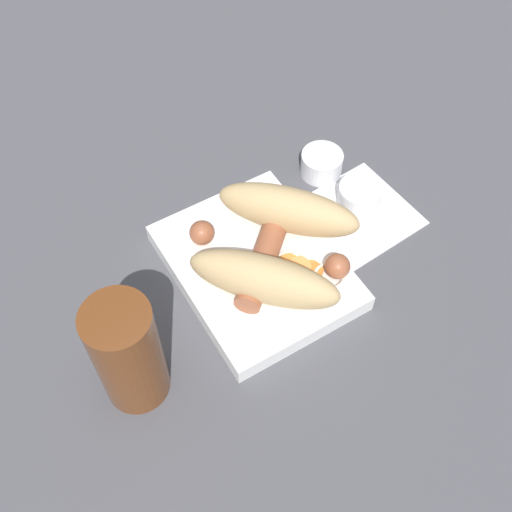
% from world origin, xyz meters
% --- Properties ---
extents(ground_plane, '(3.00, 3.00, 0.00)m').
position_xyz_m(ground_plane, '(0.00, 0.00, 0.00)').
color(ground_plane, '#4C4C51').
extents(food_tray, '(0.21, 0.17, 0.02)m').
position_xyz_m(food_tray, '(0.00, 0.00, 0.01)').
color(food_tray, white).
rests_on(food_tray, ground_plane).
extents(bread_roll, '(0.22, 0.22, 0.06)m').
position_xyz_m(bread_roll, '(0.01, 0.02, 0.05)').
color(bread_roll, tan).
rests_on(bread_roll, food_tray).
extents(sausage, '(0.14, 0.13, 0.03)m').
position_xyz_m(sausage, '(0.00, 0.01, 0.04)').
color(sausage, '#9E5638').
rests_on(sausage, food_tray).
extents(pickled_veggies, '(0.07, 0.07, 0.00)m').
position_xyz_m(pickled_veggies, '(0.04, 0.04, 0.03)').
color(pickled_veggies, orange).
rests_on(pickled_veggies, food_tray).
extents(napkin, '(0.13, 0.13, 0.00)m').
position_xyz_m(napkin, '(-0.01, 0.15, 0.00)').
color(napkin, white).
rests_on(napkin, ground_plane).
extents(condiment_cup_near, '(0.05, 0.05, 0.03)m').
position_xyz_m(condiment_cup_near, '(-0.02, 0.16, 0.01)').
color(condiment_cup_near, white).
rests_on(condiment_cup_near, ground_plane).
extents(condiment_cup_far, '(0.05, 0.05, 0.03)m').
position_xyz_m(condiment_cup_far, '(-0.09, 0.15, 0.01)').
color(condiment_cup_far, white).
rests_on(condiment_cup_far, ground_plane).
extents(drink_glass, '(0.06, 0.06, 0.14)m').
position_xyz_m(drink_glass, '(0.06, -0.17, 0.07)').
color(drink_glass, brown).
rests_on(drink_glass, ground_plane).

